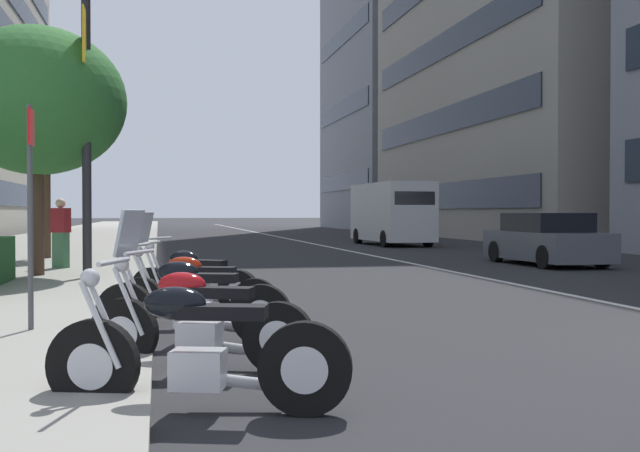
{
  "coord_description": "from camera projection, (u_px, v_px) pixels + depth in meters",
  "views": [
    {
      "loc": [
        -5.79,
        7.09,
        1.46
      ],
      "look_at": [
        15.17,
        2.47,
        1.07
      ],
      "focal_mm": 41.27,
      "sensor_mm": 36.0,
      "label": 1
    }
  ],
  "objects": [
    {
      "name": "street_tree_far_plaza",
      "position": [
        46.0,
        120.0,
        21.1
      ],
      "size": [
        2.73,
        2.73,
        5.16
      ],
      "color": "#473323",
      "rests_on": "sidewalk_right_plaza"
    },
    {
      "name": "delivery_van_ahead",
      "position": [
        391.0,
        212.0,
        32.99
      ],
      "size": [
        5.81,
        2.32,
        2.77
      ],
      "rotation": [
        0.0,
        0.0,
        0.03
      ],
      "color": "silver",
      "rests_on": "ground"
    },
    {
      "name": "parking_sign_by_curb",
      "position": [
        30.0,
        194.0,
        8.18
      ],
      "size": [
        0.32,
        0.06,
        2.51
      ],
      "color": "#47494C",
      "rests_on": "sidewalk_right_plaza"
    },
    {
      "name": "motorcycle_by_sign_pole",
      "position": [
        196.0,
        323.0,
        6.76
      ],
      "size": [
        0.99,
        2.02,
        1.49
      ],
      "rotation": [
        0.0,
        0.0,
        1.17
      ],
      "color": "black",
      "rests_on": "ground"
    },
    {
      "name": "motorcycle_under_tarp",
      "position": [
        194.0,
        292.0,
        9.5
      ],
      "size": [
        0.86,
        2.07,
        1.47
      ],
      "rotation": [
        0.0,
        0.0,
        1.26
      ],
      "color": "black",
      "rests_on": "ground"
    },
    {
      "name": "motorcycle_far_end_row",
      "position": [
        189.0,
        303.0,
        8.15
      ],
      "size": [
        0.9,
        2.14,
        1.49
      ],
      "rotation": [
        0.0,
        0.0,
        1.24
      ],
      "color": "black",
      "rests_on": "ground"
    },
    {
      "name": "motorcycle_second_in_row",
      "position": [
        192.0,
        284.0,
        10.78
      ],
      "size": [
        1.21,
        1.83,
        1.1
      ],
      "rotation": [
        0.0,
        0.0,
        1.01
      ],
      "color": "black",
      "rests_on": "ground"
    },
    {
      "name": "street_tree_mid_sidewalk",
      "position": [
        38.0,
        101.0,
        15.29
      ],
      "size": [
        3.62,
        3.62,
        5.17
      ],
      "color": "#473323",
      "rests_on": "sidewalk_right_plaza"
    },
    {
      "name": "car_mid_block_traffic",
      "position": [
        546.0,
        240.0,
        20.47
      ],
      "size": [
        4.24,
        1.87,
        1.45
      ],
      "rotation": [
        0.0,
        0.0,
        0.0
      ],
      "color": "#4C515B",
      "rests_on": "ground"
    },
    {
      "name": "sidewalk_right_plaza",
      "position": [
        68.0,
        242.0,
        34.09
      ],
      "size": [
        160.0,
        8.1,
        0.15
      ],
      "primitive_type": "cube",
      "color": "gray",
      "rests_on": "ground"
    },
    {
      "name": "pedestrian_on_plaza",
      "position": [
        61.0,
        233.0,
        17.37
      ],
      "size": [
        0.42,
        0.48,
        1.64
      ],
      "rotation": [
        0.0,
        0.0,
        5.76
      ],
      "color": "#3F724C",
      "rests_on": "sidewalk_right_plaza"
    },
    {
      "name": "lane_centre_stripe",
      "position": [
        287.0,
        238.0,
        41.38
      ],
      "size": [
        110.0,
        0.16,
        0.01
      ],
      "primitive_type": "cube",
      "color": "silver",
      "rests_on": "ground"
    },
    {
      "name": "street_lamp_with_banners",
      "position": [
        100.0,
        15.0,
        14.71
      ],
      "size": [
        1.26,
        2.18,
        8.93
      ],
      "color": "#232326",
      "rests_on": "sidewalk_right_plaza"
    },
    {
      "name": "motorcycle_mid_row",
      "position": [
        195.0,
        354.0,
        5.32
      ],
      "size": [
        0.85,
        2.18,
        1.12
      ],
      "rotation": [
        0.0,
        0.0,
        1.28
      ],
      "color": "black",
      "rests_on": "ground"
    }
  ]
}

